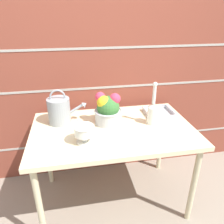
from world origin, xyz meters
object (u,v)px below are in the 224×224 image
object	(u,v)px
flower_planter	(108,110)
wire_tray	(159,113)
watering_can	(60,110)
crystal_pedestal_bowl	(84,132)
glass_decanter	(153,111)

from	to	relation	value
flower_planter	wire_tray	size ratio (longest dim) A/B	1.11
watering_can	wire_tray	bearing A→B (deg)	-0.13
watering_can	flower_planter	bearing A→B (deg)	-11.22
watering_can	crystal_pedestal_bowl	xyz separation A→B (m)	(0.17, -0.33, -0.03)
crystal_pedestal_bowl	glass_decanter	bearing A→B (deg)	17.83
crystal_pedestal_bowl	flower_planter	world-z (taller)	flower_planter
crystal_pedestal_bowl	watering_can	bearing A→B (deg)	117.43
crystal_pedestal_bowl	wire_tray	bearing A→B (deg)	26.04
watering_can	crystal_pedestal_bowl	distance (m)	0.38
wire_tray	watering_can	bearing A→B (deg)	179.87
crystal_pedestal_bowl	wire_tray	xyz separation A→B (m)	(0.68, 0.33, -0.07)
crystal_pedestal_bowl	flower_planter	distance (m)	0.33
flower_planter	wire_tray	xyz separation A→B (m)	(0.47, 0.07, -0.11)
watering_can	crystal_pedestal_bowl	size ratio (longest dim) A/B	2.19
flower_planter	wire_tray	distance (m)	0.49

